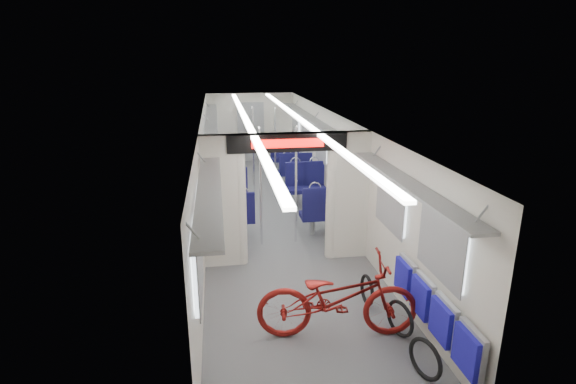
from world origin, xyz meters
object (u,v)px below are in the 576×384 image
object	(u,v)px
bike_hoop_b	(400,320)
stanchion_far_right	(275,154)
seat_bay_near_right	(314,194)
bike_hoop_c	(367,292)
seat_bay_far_left	(226,164)
stanchion_far_left	(254,152)
bicycle	(338,298)
seat_bay_far_right	(290,161)
bike_hoop_a	(425,361)
stanchion_near_right	(296,186)
flip_bench	(432,309)
stanchion_near_left	(261,188)
seat_bay_near_left	(230,199)

from	to	relation	value
bike_hoop_b	stanchion_far_right	distance (m)	6.29
bike_hoop_b	seat_bay_near_right	xyz separation A→B (m)	(-0.17, 4.51, 0.35)
bike_hoop_b	seat_bay_near_right	world-z (taller)	seat_bay_near_right
bike_hoop_c	seat_bay_far_left	bearing A→B (deg)	104.81
stanchion_far_left	stanchion_far_right	distance (m)	0.57
bike_hoop_b	seat_bay_near_right	distance (m)	4.52
bicycle	seat_bay_far_right	xyz separation A→B (m)	(0.64, 7.75, -0.01)
bike_hoop_a	seat_bay_far_left	size ratio (longest dim) A/B	0.26
seat_bay_far_right	stanchion_near_right	world-z (taller)	stanchion_near_right
flip_bench	bike_hoop_b	size ratio (longest dim) A/B	4.25
seat_bay_near_right	stanchion_near_left	size ratio (longest dim) A/B	1.00
flip_bench	stanchion_near_left	xyz separation A→B (m)	(-1.73, 3.58, 0.57)
flip_bench	stanchion_far_left	size ratio (longest dim) A/B	0.93
stanchion_near_left	stanchion_near_right	world-z (taller)	same
flip_bench	seat_bay_near_left	xyz separation A→B (m)	(-2.29, 4.83, -0.03)
flip_bench	bike_hoop_c	bearing A→B (deg)	110.13
bike_hoop_b	seat_bay_far_right	size ratio (longest dim) A/B	0.24
stanchion_far_left	bike_hoop_c	bearing A→B (deg)	-78.09
seat_bay_near_right	stanchion_far_left	distance (m)	2.30
seat_bay_near_left	bike_hoop_b	bearing A→B (deg)	-65.55
seat_bay_far_left	stanchion_near_right	size ratio (longest dim) A/B	0.85
seat_bay_near_left	bicycle	bearing A→B (deg)	-74.19
bike_hoop_c	seat_bay_far_right	bearing A→B (deg)	89.96
bike_hoop_b	seat_bay_far_left	bearing A→B (deg)	104.53
seat_bay_far_right	stanchion_far_right	xyz separation A→B (m)	(-0.66, -1.73, 0.61)
bike_hoop_c	stanchion_near_right	world-z (taller)	stanchion_near_right
seat_bay_near_left	seat_bay_far_right	world-z (taller)	seat_bay_near_left
bike_hoop_a	stanchion_far_left	bearing A→B (deg)	100.35
bike_hoop_a	seat_bay_far_left	world-z (taller)	seat_bay_far_left
seat_bay_near_left	stanchion_far_right	world-z (taller)	stanchion_far_right
seat_bay_near_left	stanchion_near_right	xyz separation A→B (m)	(1.23, -1.22, 0.60)
bike_hoop_a	seat_bay_near_right	size ratio (longest dim) A/B	0.22
bike_hoop_a	bike_hoop_b	world-z (taller)	same
bicycle	stanchion_near_right	size ratio (longest dim) A/B	0.91
bicycle	flip_bench	xyz separation A→B (m)	(1.06, -0.49, 0.03)
seat_bay_far_right	stanchion_far_right	bearing A→B (deg)	-110.81
bike_hoop_b	seat_bay_near_left	size ratio (longest dim) A/B	0.24
flip_bench	seat_bay_far_right	bearing A→B (deg)	92.91
bicycle	stanchion_near_left	world-z (taller)	stanchion_near_left
flip_bench	bike_hoop_a	world-z (taller)	flip_bench
seat_bay_near_right	seat_bay_far_left	bearing A→B (deg)	119.11
bicycle	stanchion_far_right	bearing A→B (deg)	6.88
seat_bay_far_left	stanchion_far_right	xyz separation A→B (m)	(1.21, -1.70, 0.62)
bike_hoop_c	stanchion_far_right	world-z (taller)	stanchion_far_right
bicycle	bike_hoop_a	bearing A→B (deg)	-134.34
seat_bay_near_left	flip_bench	bearing A→B (deg)	-64.65
seat_bay_near_left	bike_hoop_c	bearing A→B (deg)	-63.09
seat_bay_far_right	stanchion_far_right	world-z (taller)	stanchion_far_right
bike_hoop_c	flip_bench	bearing A→B (deg)	-69.87
stanchion_far_left	stanchion_near_left	bearing A→B (deg)	-92.37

